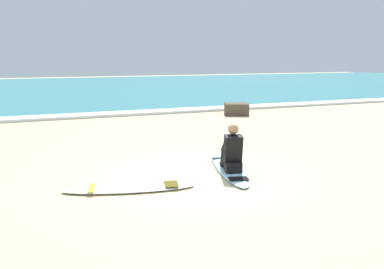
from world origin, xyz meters
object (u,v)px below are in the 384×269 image
at_px(surfer_seated, 232,152).
at_px(shoreline_rock, 236,109).
at_px(surfboard_main, 229,168).
at_px(surfboard_spare_near, 130,188).

distance_m(surfer_seated, shoreline_rock, 8.17).
height_order(surfboard_main, shoreline_rock, shoreline_rock).
bearing_deg(surfboard_main, shoreline_rock, 61.33).
bearing_deg(surfer_seated, surfboard_spare_near, -173.49).
relative_size(surfer_seated, surfboard_spare_near, 0.40).
relative_size(surfboard_main, surfer_seated, 2.75).
bearing_deg(surfboard_spare_near, surfer_seated, 6.51).
height_order(surfboard_main, surfboard_spare_near, same).
xyz_separation_m(surfboard_main, surfboard_spare_near, (-2.18, -0.48, 0.00)).
bearing_deg(shoreline_rock, surfboard_spare_near, -128.83).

